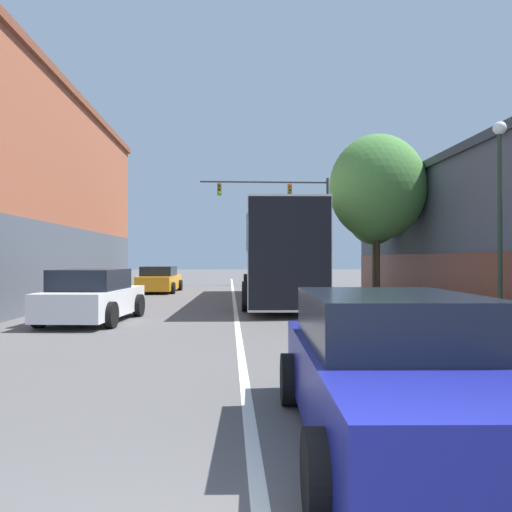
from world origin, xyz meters
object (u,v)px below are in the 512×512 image
object	(u,v)px
bus	(277,252)
parked_car_left_mid	(93,297)
parked_car_left_near	(160,280)
hatchback_foreground	(394,372)
street_lamp	(500,221)
street_tree_far	(374,216)
traffic_signal_gantry	(291,207)
street_tree_near	(378,188)

from	to	relation	value
bus	parked_car_left_mid	distance (m)	8.75
bus	parked_car_left_near	world-z (taller)	bus
hatchback_foreground	parked_car_left_mid	size ratio (longest dim) A/B	1.01
street_lamp	bus	bearing A→B (deg)	111.72
parked_car_left_mid	street_lamp	xyz separation A→B (m)	(9.69, -3.45, 1.89)
bus	parked_car_left_near	distance (m)	8.20
parked_car_left_mid	street_tree_far	bearing A→B (deg)	-45.33
parked_car_left_mid	traffic_signal_gantry	bearing A→B (deg)	-17.31
street_tree_near	street_tree_far	xyz separation A→B (m)	(0.73, 2.98, -0.87)
street_tree_near	street_tree_far	size ratio (longest dim) A/B	1.32
bus	street_tree_near	xyz separation A→B (m)	(3.98, -0.87, 2.59)
hatchback_foreground	street_tree_near	bearing A→B (deg)	-13.60
parked_car_left_near	street_tree_near	xyz separation A→B (m)	(9.58, -6.71, 3.96)
parked_car_left_near	traffic_signal_gantry	bearing A→B (deg)	-46.84
hatchback_foreground	parked_car_left_near	xyz separation A→B (m)	(-5.20, 21.71, -0.03)
street_tree_near	parked_car_left_mid	bearing A→B (deg)	-150.02
bus	parked_car_left_near	bearing A→B (deg)	45.90
street_tree_near	street_tree_far	bearing A→B (deg)	76.30
parked_car_left_near	parked_car_left_mid	distance (m)	12.32
street_lamp	street_tree_far	xyz separation A→B (m)	(0.75, 12.04, 1.15)
street_lamp	street_tree_near	size ratio (longest dim) A/B	0.71
bus	street_tree_near	distance (m)	4.83
parked_car_left_near	parked_car_left_mid	bearing A→B (deg)	-178.55
bus	hatchback_foreground	world-z (taller)	bus
hatchback_foreground	parked_car_left_mid	world-z (taller)	parked_car_left_mid
hatchback_foreground	parked_car_left_near	world-z (taller)	hatchback_foreground
parked_car_left_near	street_lamp	bearing A→B (deg)	-146.70
bus	traffic_signal_gantry	world-z (taller)	traffic_signal_gantry
parked_car_left_mid	street_lamp	distance (m)	10.46
hatchback_foreground	street_tree_far	world-z (taller)	street_tree_far
hatchback_foreground	traffic_signal_gantry	distance (m)	28.98
parked_car_left_mid	street_tree_far	size ratio (longest dim) A/B	0.85
hatchback_foreground	street_tree_far	xyz separation A→B (m)	(5.11, 17.98, 3.06)
traffic_signal_gantry	street_tree_far	bearing A→B (deg)	-76.62
street_tree_near	street_tree_far	world-z (taller)	street_tree_near
hatchback_foreground	bus	bearing A→B (deg)	1.24
bus	street_lamp	world-z (taller)	street_lamp
traffic_signal_gantry	street_tree_far	size ratio (longest dim) A/B	1.70
hatchback_foreground	street_lamp	xyz separation A→B (m)	(4.36, 5.94, 1.92)
street_lamp	street_tree_near	world-z (taller)	street_tree_near
hatchback_foreground	parked_car_left_mid	bearing A→B (deg)	32.29
traffic_signal_gantry	street_tree_near	bearing A→B (deg)	-82.50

